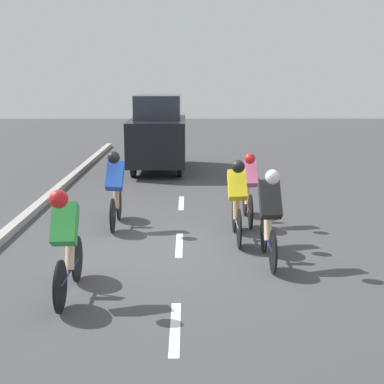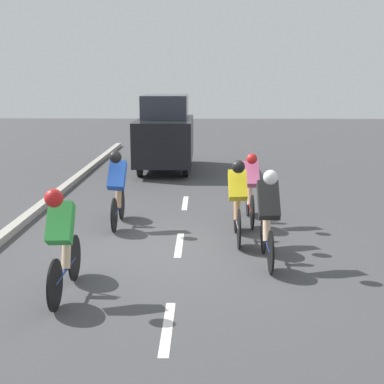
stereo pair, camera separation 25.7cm
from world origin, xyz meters
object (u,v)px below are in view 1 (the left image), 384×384
object	(u,v)px
cyclist_green	(66,240)
cyclist_blue	(115,187)
support_car	(158,134)
cyclist_yellow	(237,198)
cyclist_pink	(248,186)
cyclist_black	(270,213)

from	to	relation	value
cyclist_green	cyclist_blue	xyz separation A→B (m)	(-0.19, -3.44, 0.01)
cyclist_green	support_car	size ratio (longest dim) A/B	0.45
cyclist_yellow	cyclist_pink	world-z (taller)	cyclist_yellow
cyclist_green	cyclist_black	world-z (taller)	cyclist_black
cyclist_green	support_car	xyz separation A→B (m)	(-0.67, -10.13, 0.35)
cyclist_green	cyclist_blue	size ratio (longest dim) A/B	1.06
cyclist_blue	support_car	size ratio (longest dim) A/B	0.42
cyclist_green	cyclist_black	size ratio (longest dim) A/B	1.05
cyclist_green	support_car	distance (m)	10.16
cyclist_yellow	cyclist_pink	xyz separation A→B (m)	(-0.34, -1.23, -0.04)
cyclist_green	cyclist_black	xyz separation A→B (m)	(-2.86, -1.33, 0.00)
cyclist_blue	cyclist_black	distance (m)	3.41
cyclist_blue	cyclist_yellow	bearing A→B (deg)	158.45
cyclist_green	cyclist_yellow	xyz separation A→B (m)	(-2.47, -2.54, -0.02)
cyclist_black	support_car	size ratio (longest dim) A/B	0.43
cyclist_yellow	support_car	xyz separation A→B (m)	(1.80, -7.58, 0.37)
cyclist_yellow	cyclist_black	size ratio (longest dim) A/B	1.04
cyclist_yellow	cyclist_black	world-z (taller)	cyclist_black
cyclist_blue	cyclist_black	bearing A→B (deg)	141.64
support_car	cyclist_pink	bearing A→B (deg)	108.61
cyclist_black	support_car	distance (m)	9.08
support_car	cyclist_yellow	bearing A→B (deg)	103.36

